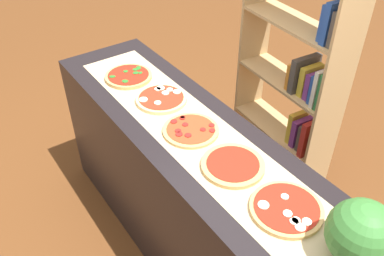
{
  "coord_description": "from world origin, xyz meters",
  "views": [
    {
      "loc": [
        1.31,
        -0.92,
        2.22
      ],
      "look_at": [
        0.0,
        0.0,
        0.97
      ],
      "focal_mm": 38.16,
      "sensor_mm": 36.0,
      "label": 1
    }
  ],
  "objects_px": {
    "pizza_pepperoni_2": "(191,130)",
    "pizza_mozzarella_4": "(286,209)",
    "pizza_spinach_0": "(129,76)",
    "bookshelf": "(297,100)",
    "pizza_mozzarella_1": "(161,99)",
    "watermelon": "(362,234)",
    "pizza_plain_3": "(232,165)"
  },
  "relations": [
    {
      "from": "watermelon",
      "to": "bookshelf",
      "type": "xyz_separation_m",
      "value": [
        -1.03,
        0.86,
        -0.35
      ]
    },
    {
      "from": "pizza_spinach_0",
      "to": "bookshelf",
      "type": "height_order",
      "value": "bookshelf"
    },
    {
      "from": "pizza_plain_3",
      "to": "pizza_pepperoni_2",
      "type": "bearing_deg",
      "value": -179.27
    },
    {
      "from": "pizza_mozzarella_1",
      "to": "pizza_pepperoni_2",
      "type": "xyz_separation_m",
      "value": [
        0.32,
        -0.03,
        -0.0
      ]
    },
    {
      "from": "pizza_mozzarella_1",
      "to": "watermelon",
      "type": "relative_size",
      "value": 1.14
    },
    {
      "from": "pizza_spinach_0",
      "to": "watermelon",
      "type": "xyz_separation_m",
      "value": [
        1.56,
        0.08,
        0.11
      ]
    },
    {
      "from": "pizza_mozzarella_1",
      "to": "pizza_pepperoni_2",
      "type": "bearing_deg",
      "value": -4.51
    },
    {
      "from": "pizza_spinach_0",
      "to": "pizza_mozzarella_4",
      "type": "relative_size",
      "value": 0.94
    },
    {
      "from": "bookshelf",
      "to": "pizza_mozzarella_1",
      "type": "bearing_deg",
      "value": -103.12
    },
    {
      "from": "pizza_spinach_0",
      "to": "watermelon",
      "type": "relative_size",
      "value": 1.12
    },
    {
      "from": "pizza_pepperoni_2",
      "to": "pizza_plain_3",
      "type": "bearing_deg",
      "value": 0.73
    },
    {
      "from": "pizza_plain_3",
      "to": "watermelon",
      "type": "xyz_separation_m",
      "value": [
        0.61,
        0.06,
        0.11
      ]
    },
    {
      "from": "pizza_pepperoni_2",
      "to": "pizza_plain_3",
      "type": "distance_m",
      "value": 0.32
    },
    {
      "from": "pizza_plain_3",
      "to": "pizza_spinach_0",
      "type": "bearing_deg",
      "value": -179.24
    },
    {
      "from": "pizza_plain_3",
      "to": "watermelon",
      "type": "relative_size",
      "value": 1.16
    },
    {
      "from": "pizza_mozzarella_4",
      "to": "watermelon",
      "type": "height_order",
      "value": "watermelon"
    },
    {
      "from": "pizza_mozzarella_4",
      "to": "watermelon",
      "type": "xyz_separation_m",
      "value": [
        0.29,
        0.05,
        0.11
      ]
    },
    {
      "from": "watermelon",
      "to": "bookshelf",
      "type": "bearing_deg",
      "value": 140.38
    },
    {
      "from": "pizza_mozzarella_1",
      "to": "pizza_plain_3",
      "type": "height_order",
      "value": "pizza_mozzarella_1"
    },
    {
      "from": "pizza_pepperoni_2",
      "to": "pizza_mozzarella_4",
      "type": "bearing_deg",
      "value": 1.81
    },
    {
      "from": "pizza_mozzarella_1",
      "to": "pizza_pepperoni_2",
      "type": "distance_m",
      "value": 0.32
    },
    {
      "from": "pizza_pepperoni_2",
      "to": "pizza_mozzarella_4",
      "type": "xyz_separation_m",
      "value": [
        0.64,
        0.02,
        0.0
      ]
    },
    {
      "from": "pizza_spinach_0",
      "to": "bookshelf",
      "type": "bearing_deg",
      "value": 60.52
    },
    {
      "from": "pizza_plain_3",
      "to": "bookshelf",
      "type": "distance_m",
      "value": 1.04
    },
    {
      "from": "pizza_spinach_0",
      "to": "pizza_plain_3",
      "type": "bearing_deg",
      "value": 0.76
    },
    {
      "from": "pizza_plain_3",
      "to": "watermelon",
      "type": "distance_m",
      "value": 0.62
    },
    {
      "from": "pizza_mozzarella_4",
      "to": "watermelon",
      "type": "bearing_deg",
      "value": 9.43
    },
    {
      "from": "pizza_mozzarella_1",
      "to": "pizza_mozzarella_4",
      "type": "relative_size",
      "value": 0.95
    },
    {
      "from": "pizza_spinach_0",
      "to": "pizza_pepperoni_2",
      "type": "height_order",
      "value": "pizza_spinach_0"
    },
    {
      "from": "pizza_plain_3",
      "to": "pizza_mozzarella_4",
      "type": "height_order",
      "value": "pizza_mozzarella_4"
    },
    {
      "from": "bookshelf",
      "to": "pizza_pepperoni_2",
      "type": "bearing_deg",
      "value": -83.25
    },
    {
      "from": "watermelon",
      "to": "pizza_mozzarella_4",
      "type": "bearing_deg",
      "value": -170.57
    }
  ]
}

